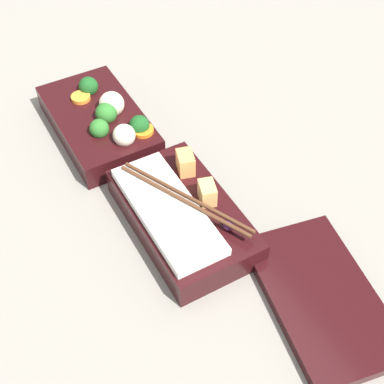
{
  "coord_description": "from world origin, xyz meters",
  "views": [
    {
      "loc": [
        0.51,
        -0.21,
        0.55
      ],
      "look_at": [
        0.11,
        0.02,
        0.04
      ],
      "focal_mm": 50.0,
      "sensor_mm": 36.0,
      "label": 1
    }
  ],
  "objects": [
    {
      "name": "ground_plane",
      "position": [
        0.0,
        0.0,
        0.0
      ],
      "size": [
        3.0,
        3.0,
        0.0
      ],
      "primitive_type": "plane",
      "color": "gray"
    },
    {
      "name": "bento_tray_vegetable",
      "position": [
        -0.1,
        -0.02,
        0.02
      ],
      "size": [
        0.21,
        0.12,
        0.07
      ],
      "color": "black",
      "rests_on": "ground_plane"
    },
    {
      "name": "bento_tray_rice",
      "position": [
        0.12,
        0.0,
        0.02
      ],
      "size": [
        0.21,
        0.12,
        0.07
      ],
      "color": "black",
      "rests_on": "ground_plane"
    },
    {
      "name": "bento_lid",
      "position": [
        0.3,
        0.09,
        0.01
      ],
      "size": [
        0.23,
        0.16,
        0.01
      ],
      "primitive_type": "cube",
      "rotation": [
        0.0,
        0.0,
        -0.18
      ],
      "color": "black",
      "rests_on": "ground_plane"
    }
  ]
}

